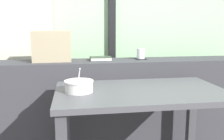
# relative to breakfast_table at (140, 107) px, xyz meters

# --- Properties ---
(outdoor_backdrop) EXTENTS (4.80, 0.08, 2.80)m
(outdoor_backdrop) POSITION_rel_breakfast_table_xyz_m (-0.05, 1.14, 0.79)
(outdoor_backdrop) COLOR #9EC699
(outdoor_backdrop) RESTS_ON ground
(curtain_left_panel) EXTENTS (0.56, 0.06, 2.50)m
(curtain_left_panel) POSITION_rel_breakfast_table_xyz_m (-0.91, 1.04, 0.64)
(curtain_left_panel) COLOR beige
(curtain_left_panel) RESTS_ON ground
(window_divider_post) EXTENTS (0.07, 0.05, 2.60)m
(window_divider_post) POSITION_rel_breakfast_table_xyz_m (-0.03, 1.07, 0.69)
(window_divider_post) COLOR black
(window_divider_post) RESTS_ON ground
(dark_console_ledge) EXTENTS (2.80, 0.34, 0.85)m
(dark_console_ledge) POSITION_rel_breakfast_table_xyz_m (-0.05, 0.61, -0.19)
(dark_console_ledge) COLOR #38383D
(dark_console_ledge) RESTS_ON ground
(breakfast_table) EXTENTS (1.12, 0.66, 0.74)m
(breakfast_table) POSITION_rel_breakfast_table_xyz_m (0.00, 0.00, 0.00)
(breakfast_table) COLOR #414145
(breakfast_table) RESTS_ON ground
(coaster_square) EXTENTS (0.10, 0.10, 0.00)m
(coaster_square) POSITION_rel_breakfast_table_xyz_m (0.17, 0.66, 0.24)
(coaster_square) COLOR black
(coaster_square) RESTS_ON dark_console_ledge
(juice_glass) EXTENTS (0.07, 0.07, 0.09)m
(juice_glass) POSITION_rel_breakfast_table_xyz_m (0.17, 0.66, 0.28)
(juice_glass) COLOR white
(juice_glass) RESTS_ON coaster_square
(closed_book) EXTENTS (0.19, 0.14, 0.03)m
(closed_book) POSITION_rel_breakfast_table_xyz_m (-0.20, 0.63, 0.25)
(closed_book) COLOR #334233
(closed_book) RESTS_ON dark_console_ledge
(throw_pillow) EXTENTS (0.32, 0.15, 0.26)m
(throw_pillow) POSITION_rel_breakfast_table_xyz_m (-0.61, 0.61, 0.36)
(throw_pillow) COLOR tan
(throw_pillow) RESTS_ON dark_console_ledge
(soup_bowl) EXTENTS (0.19, 0.19, 0.16)m
(soup_bowl) POSITION_rel_breakfast_table_xyz_m (-0.41, 0.01, 0.16)
(soup_bowl) COLOR silver
(soup_bowl) RESTS_ON breakfast_table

